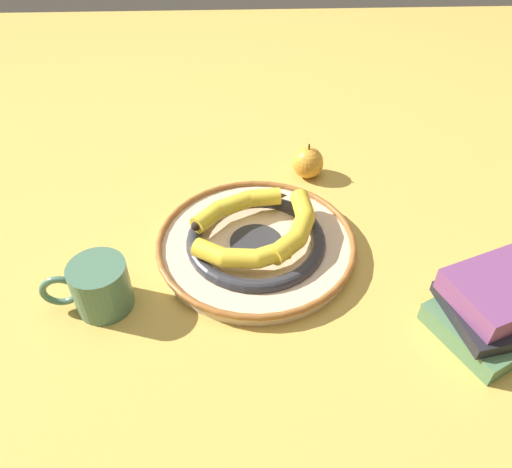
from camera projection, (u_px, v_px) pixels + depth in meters
The scene contains 8 objects.
ground_plane at pixel (236, 262), 0.92m from camera, with size 2.80×2.80×0.00m, color gold.
decorative_bowl at pixel (256, 243), 0.93m from camera, with size 0.37×0.37×0.04m.
banana_a at pixel (237, 205), 0.95m from camera, with size 0.19×0.11×0.03m.
banana_b at pixel (239, 255), 0.85m from camera, with size 0.19×0.07×0.03m.
banana_c at pixel (297, 228), 0.90m from camera, with size 0.11×0.20×0.04m.
book_stack at pixel (503, 305), 0.78m from camera, with size 0.25×0.22×0.10m.
coffee_mug at pixel (99, 286), 0.81m from camera, with size 0.14×0.09×0.09m.
apple at pixel (308, 163), 1.10m from camera, with size 0.07×0.07×0.08m.
Camera 1 is at (0.01, -0.65, 0.65)m, focal length 35.00 mm.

